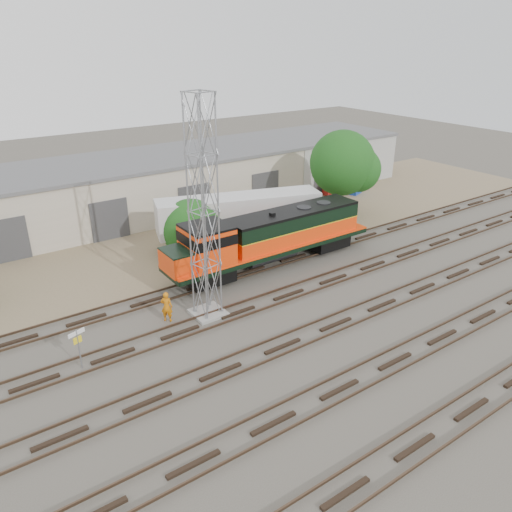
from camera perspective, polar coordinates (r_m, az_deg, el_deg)
ground at (r=32.20m, az=5.42°, el=-5.58°), size 140.00×140.00×0.00m
dirt_strip at (r=43.53m, az=-7.36°, el=2.45°), size 80.00×16.00×0.02m
tracks at (r=30.28m, az=9.11°, el=-7.70°), size 80.00×20.40×0.28m
warehouse at (r=49.60m, az=-11.88°, el=8.05°), size 58.40×10.40×5.30m
locomotive at (r=36.35m, az=1.46°, el=2.17°), size 16.89×2.96×4.06m
signal_tower at (r=28.50m, az=-5.99°, el=4.59°), size 1.95×1.95×13.18m
sign_post at (r=27.14m, az=-19.69°, el=-9.23°), size 0.90×0.32×2.28m
worker at (r=30.38m, az=-10.17°, el=-5.72°), size 0.83×0.82×1.94m
semi_trailer at (r=40.57m, az=-1.48°, el=4.89°), size 13.47×6.53×4.09m
dumpster_blue at (r=55.58m, az=11.00°, el=7.78°), size 2.03×1.97×1.50m
dumpster_red at (r=54.50m, az=8.61°, el=7.58°), size 1.83×1.76×1.40m
tree_mid at (r=39.12m, az=-6.95°, el=2.98°), size 4.88×4.65×4.65m
tree_east at (r=47.24m, az=10.29°, el=10.24°), size 6.27×5.97×8.06m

